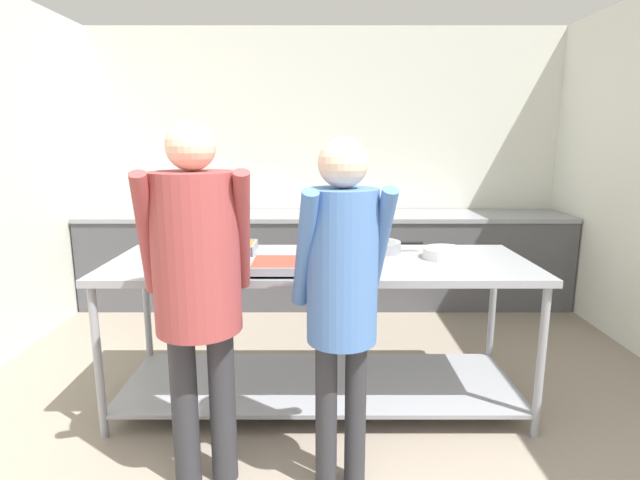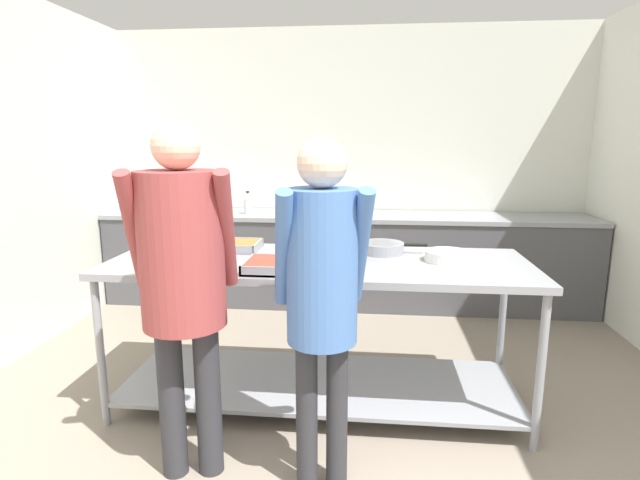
% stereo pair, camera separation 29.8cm
% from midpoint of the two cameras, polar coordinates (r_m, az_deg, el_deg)
% --- Properties ---
extents(wall_rear, '(4.76, 0.06, 2.65)m').
position_cam_midpoint_polar(wall_rear, '(5.10, 4.84, 8.50)').
color(wall_rear, silver).
rests_on(wall_rear, ground_plane).
extents(back_counter, '(4.60, 0.65, 0.88)m').
position_cam_midpoint_polar(back_counter, '(4.86, 4.58, -2.18)').
color(back_counter, '#4C4C51').
rests_on(back_counter, ground_plane).
extents(serving_counter, '(2.43, 0.86, 0.89)m').
position_cam_midpoint_polar(serving_counter, '(2.99, 2.68, -7.75)').
color(serving_counter, gray).
rests_on(serving_counter, ground_plane).
extents(serving_tray_roast, '(0.48, 0.27, 0.05)m').
position_cam_midpoint_polar(serving_tray_roast, '(3.21, -8.55, -0.67)').
color(serving_tray_roast, gray).
rests_on(serving_tray_roast, serving_counter).
extents(serving_tray_vegetables, '(0.50, 0.31, 0.05)m').
position_cam_midpoint_polar(serving_tray_vegetables, '(2.67, -0.08, -3.02)').
color(serving_tray_vegetables, gray).
rests_on(serving_tray_vegetables, serving_counter).
extents(sauce_pan, '(0.41, 0.27, 0.07)m').
position_cam_midpoint_polar(sauce_pan, '(3.12, 9.86, -0.85)').
color(sauce_pan, gray).
rests_on(sauce_pan, serving_counter).
extents(plate_stack, '(0.27, 0.27, 0.06)m').
position_cam_midpoint_polar(plate_stack, '(3.01, 17.18, -1.81)').
color(plate_stack, white).
rests_on(plate_stack, serving_counter).
extents(guest_serving_left, '(0.46, 0.39, 1.60)m').
position_cam_midpoint_polar(guest_serving_left, '(2.14, 4.24, -4.58)').
color(guest_serving_left, '#2D2D33').
rests_on(guest_serving_left, ground_plane).
extents(guest_serving_right, '(0.52, 0.40, 1.66)m').
position_cam_midpoint_polar(guest_serving_right, '(2.27, -11.86, -3.19)').
color(guest_serving_right, '#2D2D33').
rests_on(guest_serving_right, ground_plane).
extents(water_bottle, '(0.08, 0.08, 0.22)m').
position_cam_midpoint_polar(water_bottle, '(4.78, -6.49, 4.13)').
color(water_bottle, silver).
rests_on(water_bottle, back_counter).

